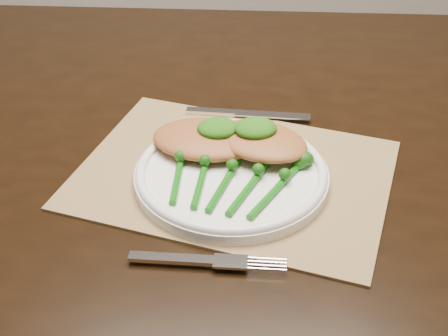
{
  "coord_description": "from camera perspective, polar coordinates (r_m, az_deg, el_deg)",
  "views": [
    {
      "loc": [
        -0.11,
        -0.69,
        1.24
      ],
      "look_at": [
        -0.06,
        -0.05,
        0.78
      ],
      "focal_mm": 50.0,
      "sensor_mm": 36.0,
      "label": 1
    }
  ],
  "objects": [
    {
      "name": "dinner_plate",
      "position": [
        0.8,
        0.68,
        -0.53
      ],
      "size": [
        0.25,
        0.25,
        0.02
      ],
      "color": "white",
      "rests_on": "placemat"
    },
    {
      "name": "chicken_fillet_right",
      "position": [
        0.83,
        3.27,
        2.5
      ],
      "size": [
        0.16,
        0.15,
        0.03
      ],
      "primitive_type": "ellipsoid",
      "rotation": [
        0.0,
        0.0,
        -0.55
      ],
      "color": "#AC6332",
      "rests_on": "dinner_plate"
    },
    {
      "name": "broccolini_bundle",
      "position": [
        0.78,
        0.26,
        -1.03
      ],
      "size": [
        0.2,
        0.21,
        0.04
      ],
      "rotation": [
        0.0,
        0.0,
        -0.37
      ],
      "color": "#0E5B0C",
      "rests_on": "dinner_plate"
    },
    {
      "name": "pesto_dollop_right",
      "position": [
        0.82,
        2.9,
        3.65
      ],
      "size": [
        0.06,
        0.05,
        0.02
      ],
      "primitive_type": "ellipsoid",
      "color": "#17490A",
      "rests_on": "chicken_fillet_right"
    },
    {
      "name": "placemat",
      "position": [
        0.82,
        0.89,
        -0.54
      ],
      "size": [
        0.48,
        0.43,
        0.0
      ],
      "primitive_type": "cube",
      "rotation": [
        0.0,
        0.0,
        -0.4
      ],
      "color": "olive",
      "rests_on": "dining_table"
    },
    {
      "name": "dining_table",
      "position": [
        1.17,
        1.57,
        -11.65
      ],
      "size": [
        1.7,
        1.1,
        0.75
      ],
      "rotation": [
        0.0,
        0.0,
        -0.13
      ],
      "color": "black",
      "rests_on": "ground"
    },
    {
      "name": "pesto_dollop_left",
      "position": [
        0.83,
        -0.58,
        3.67
      ],
      "size": [
        0.06,
        0.05,
        0.02
      ],
      "primitive_type": "ellipsoid",
      "color": "#17490A",
      "rests_on": "chicken_fillet_left"
    },
    {
      "name": "knife",
      "position": [
        0.95,
        1.09,
        5.05
      ],
      "size": [
        0.19,
        0.05,
        0.01
      ],
      "rotation": [
        0.0,
        0.0,
        -0.19
      ],
      "color": "silver",
      "rests_on": "placemat"
    },
    {
      "name": "fork",
      "position": [
        0.69,
        -0.59,
        -8.53
      ],
      "size": [
        0.18,
        0.04,
        0.01
      ],
      "rotation": [
        0.0,
        0.0,
        -0.15
      ],
      "color": "silver",
      "rests_on": "placemat"
    },
    {
      "name": "chicken_fillet_left",
      "position": [
        0.84,
        -1.63,
        2.65
      ],
      "size": [
        0.16,
        0.13,
        0.03
      ],
      "primitive_type": "ellipsoid",
      "rotation": [
        0.0,
        0.0,
        -0.22
      ],
      "color": "#AC6332",
      "rests_on": "dinner_plate"
    }
  ]
}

